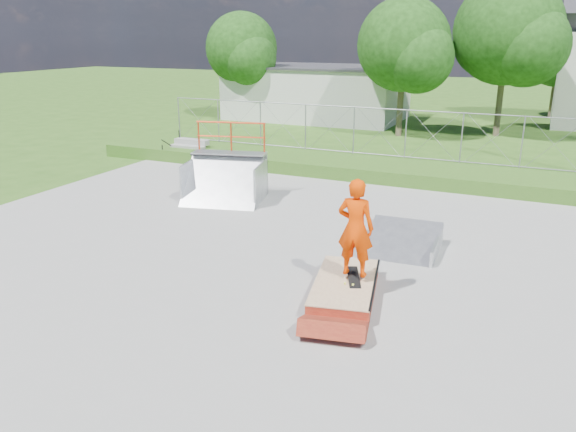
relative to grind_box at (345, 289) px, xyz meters
name	(u,v)px	position (x,y,z in m)	size (l,w,h in m)	color
ground	(290,276)	(-1.39, 0.49, -0.18)	(120.00, 120.00, 0.00)	#2F5919
concrete_pad	(290,275)	(-1.39, 0.49, -0.16)	(20.00, 16.00, 0.04)	gray
grass_berm	(397,170)	(-1.39, 9.99, 0.07)	(24.00, 3.00, 0.50)	#2F5919
grind_box	(345,289)	(0.00, 0.00, 0.00)	(1.61, 2.57, 0.36)	maroon
quarter_pipe	(223,165)	(-5.50, 4.75, 0.98)	(2.31, 1.96, 2.31)	#A8ABB0
flat_bank_ramp	(402,241)	(0.44, 2.86, 0.08)	(1.69, 1.80, 0.52)	#A8ABB0
skateboard	(354,278)	(0.14, 0.10, 0.22)	(0.22, 0.80, 0.02)	black
skater	(355,231)	(0.14, 0.10, 1.18)	(0.70, 0.46, 1.92)	#EF3A00
concrete_stairs	(186,151)	(-9.89, 9.19, 0.22)	(1.50, 1.60, 0.80)	gray
chain_link_fence	(406,134)	(-1.39, 10.99, 1.22)	(20.00, 0.06, 1.80)	gray
utility_building_flat	(317,93)	(-9.39, 22.49, 1.32)	(10.00, 6.00, 3.00)	beige
tree_left_near	(408,49)	(-3.14, 18.32, 4.06)	(4.76, 4.48, 6.65)	brown
tree_center	(513,35)	(1.39, 20.30, 4.67)	(5.44, 5.12, 7.60)	brown
tree_left_far	(244,51)	(-13.16, 20.33, 3.76)	(4.42, 4.16, 6.18)	brown
tree_back_mid	(563,57)	(3.82, 28.34, 3.45)	(4.08, 3.84, 5.70)	brown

